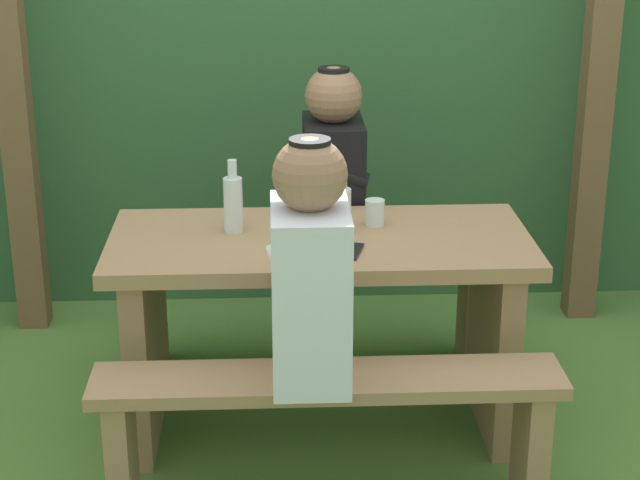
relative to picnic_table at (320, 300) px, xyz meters
name	(u,v)px	position (x,y,z in m)	size (l,w,h in m)	color
ground_plane	(320,427)	(0.00, 0.00, -0.49)	(12.00, 12.00, 0.00)	#507A33
hedge_backdrop	(303,45)	(0.00, 1.68, 0.58)	(6.40, 0.99, 2.14)	#315D33
pergola_post_left	(12,77)	(-1.18, 0.95, 0.58)	(0.12, 0.12, 2.15)	brown
pergola_post_right	(599,72)	(1.18, 0.95, 0.58)	(0.12, 0.12, 2.15)	brown
picnic_table	(320,300)	(0.00, 0.00, 0.00)	(1.40, 0.64, 0.72)	#9E7A51
bench_near	(328,415)	(0.00, -0.51, -0.16)	(1.40, 0.24, 0.47)	#9E7A51
bench_far	(314,285)	(0.00, 0.51, -0.16)	(1.40, 0.24, 0.47)	#9E7A51
person_white_shirt	(310,270)	(-0.05, -0.51, 0.31)	(0.25, 0.35, 0.72)	silver
person_black_coat	(333,170)	(0.07, 0.51, 0.31)	(0.25, 0.35, 0.72)	black
drinking_glass	(375,213)	(0.19, 0.11, 0.27)	(0.07, 0.07, 0.09)	silver
bottle_left	(343,208)	(0.08, 0.03, 0.31)	(0.06, 0.06, 0.21)	silver
bottle_right	(301,220)	(-0.07, -0.10, 0.32)	(0.06, 0.06, 0.24)	silver
bottle_center	(233,202)	(-0.29, 0.07, 0.33)	(0.06, 0.06, 0.25)	silver
cell_phone	(349,251)	(0.09, -0.16, 0.23)	(0.07, 0.14, 0.01)	black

